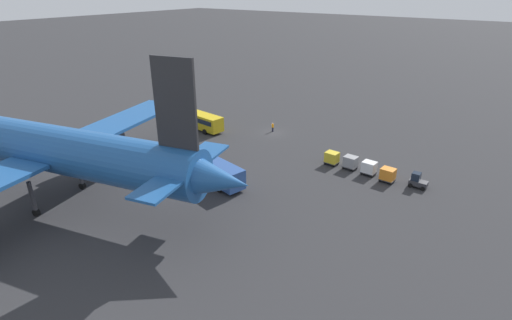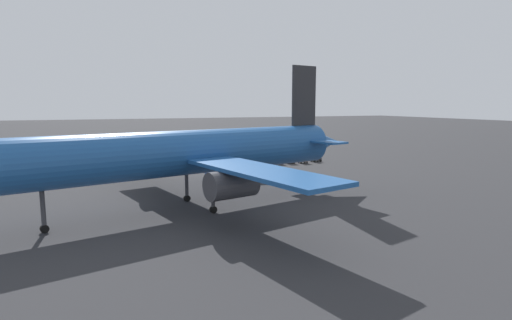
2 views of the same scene
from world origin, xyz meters
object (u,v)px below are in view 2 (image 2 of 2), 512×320
airplane (186,153)px  cargo_cart_white (290,158)px  cargo_cart_orange (303,158)px  cargo_cart_yellow (266,160)px  cargo_cart_grey (278,159)px  shuttle_bus_near (133,163)px  worker_person (190,161)px  shuttle_bus_far (239,170)px  baggage_tug (316,158)px

airplane → cargo_cart_white: 44.63m
cargo_cart_orange → cargo_cart_white: size_ratio=1.00×
airplane → cargo_cart_white: airplane is taller
airplane → cargo_cart_yellow: size_ratio=27.02×
cargo_cart_white → cargo_cart_yellow: size_ratio=1.00×
cargo_cart_orange → cargo_cart_grey: bearing=-8.9°
shuttle_bus_near → worker_person: bearing=-146.0°
cargo_cart_grey → cargo_cart_white: bearing=175.1°
worker_person → cargo_cart_yellow: 17.45m
shuttle_bus_far → baggage_tug: bearing=-136.4°
shuttle_bus_near → cargo_cart_yellow: bearing=-174.3°
shuttle_bus_near → worker_person: size_ratio=7.34×
airplane → cargo_cart_yellow: 40.74m
airplane → worker_person: 40.39m
cargo_cart_yellow → airplane: bearing=51.4°
shuttle_bus_near → cargo_cart_white: 35.14m
cargo_cart_orange → cargo_cart_yellow: size_ratio=1.00×
airplane → cargo_cart_white: bearing=-148.4°
airplane → shuttle_bus_far: bearing=-142.2°
shuttle_bus_near → worker_person: (-13.22, -6.83, -1.02)m
shuttle_bus_near → baggage_tug: (-42.06, 0.40, -0.95)m
airplane → shuttle_bus_near: (3.98, -31.94, -5.51)m
baggage_tug → cargo_cart_grey: 9.96m
shuttle_bus_far → cargo_cart_grey: size_ratio=6.10×
cargo_cart_white → cargo_cart_grey: same height
worker_person → airplane: bearing=76.6°
cargo_cart_white → baggage_tug: bearing=-178.5°
shuttle_bus_far → baggage_tug: (-24.85, -14.97, -0.98)m
airplane → cargo_cart_orange: airplane is taller
cargo_cart_grey → cargo_cart_orange: bearing=171.1°
worker_person → cargo_cart_orange: size_ratio=0.83×
shuttle_bus_far → cargo_cart_orange: size_ratio=6.10×
cargo_cart_orange → worker_person: bearing=-18.0°
worker_person → cargo_cart_grey: size_ratio=0.83×
cargo_cart_grey → airplane: bearing=48.3°
airplane → cargo_cart_orange: size_ratio=27.02×
airplane → worker_person: size_ratio=32.51×
shuttle_bus_near → cargo_cart_grey: 32.11m
cargo_cart_yellow → cargo_cart_grey: bearing=-177.5°
shuttle_bus_near → cargo_cart_orange: size_ratio=6.10×
cargo_cart_white → cargo_cart_grey: size_ratio=1.00×
cargo_cart_orange → cargo_cart_yellow: 9.11m
shuttle_bus_far → shuttle_bus_near: bearing=-29.3°
airplane → shuttle_bus_near: 32.66m
cargo_cart_yellow → worker_person: bearing=-24.7°
cargo_cart_yellow → shuttle_bus_far: bearing=51.5°
shuttle_bus_far → cargo_cart_white: shuttle_bus_far is taller
airplane → cargo_cart_yellow: (-25.09, -31.48, -6.21)m
baggage_tug → cargo_cart_orange: (3.91, 0.87, 0.25)m
cargo_cart_grey → cargo_cart_yellow: size_ratio=1.00×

